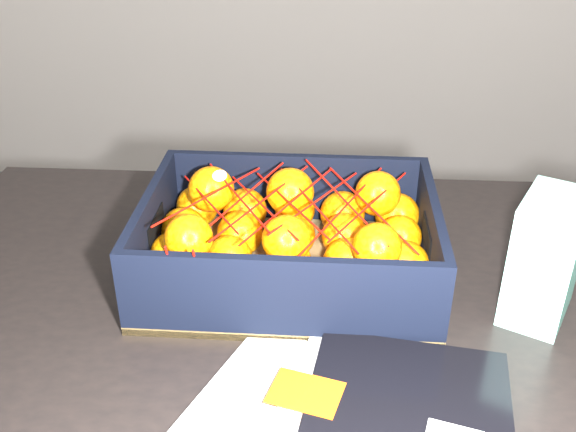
{
  "coord_description": "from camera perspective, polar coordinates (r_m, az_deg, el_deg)",
  "views": [
    {
      "loc": [
        0.12,
        -0.8,
        1.28
      ],
      "look_at": [
        0.07,
        -0.06,
        0.86
      ],
      "focal_mm": 41.51,
      "sensor_mm": 36.0,
      "label": 1
    }
  ],
  "objects": [
    {
      "name": "mesh_net",
      "position": [
        0.86,
        -0.44,
        0.8
      ],
      "size": [
        0.32,
        0.26,
        0.09
      ],
      "color": "red",
      "rests_on": "clementine_heap"
    },
    {
      "name": "table",
      "position": [
        0.92,
        3.38,
        -13.25
      ],
      "size": [
        1.2,
        0.81,
        0.75
      ],
      "color": "black",
      "rests_on": "ground"
    },
    {
      "name": "clementine_heap",
      "position": [
        0.9,
        0.19,
        -2.03
      ],
      "size": [
        0.37,
        0.27,
        0.12
      ],
      "color": "orange",
      "rests_on": "produce_crate"
    },
    {
      "name": "retail_carton",
      "position": [
        0.87,
        21.2,
        -3.38
      ],
      "size": [
        0.11,
        0.13,
        0.16
      ],
      "primitive_type": "cube",
      "rotation": [
        0.0,
        0.0,
        -0.47
      ],
      "color": "white",
      "rests_on": "table"
    },
    {
      "name": "produce_crate",
      "position": [
        0.91,
        0.13,
        -3.09
      ],
      "size": [
        0.39,
        0.29,
        0.12
      ],
      "color": "olive",
      "rests_on": "table"
    }
  ]
}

